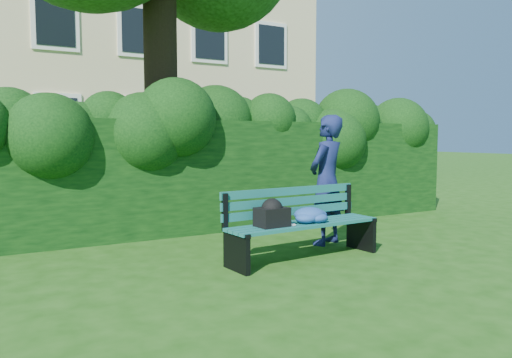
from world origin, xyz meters
TOP-DOWN VIEW (x-y plane):
  - ground at (0.00, 0.00)m, footprint 80.00×80.00m
  - apartment_building at (-0.00, 13.99)m, footprint 16.00×8.08m
  - hedge at (0.00, 2.20)m, footprint 10.00×1.00m
  - park_bench at (0.07, -0.35)m, footprint 2.12×0.69m
  - man_reading at (0.94, 0.21)m, footprint 0.80×0.68m

SIDE VIEW (x-z plane):
  - ground at x=0.00m, z-range 0.00..0.00m
  - park_bench at x=0.07m, z-range 0.06..0.95m
  - hedge at x=0.00m, z-range 0.00..1.80m
  - man_reading at x=0.94m, z-range 0.00..1.85m
  - apartment_building at x=0.00m, z-range 0.00..12.00m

